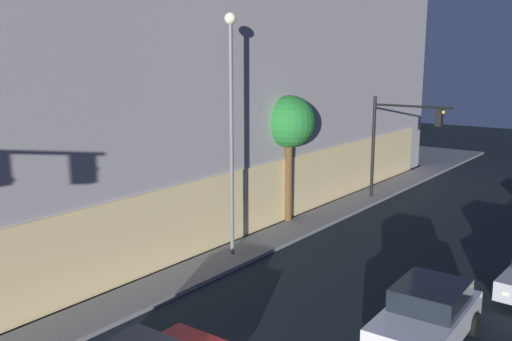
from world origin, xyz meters
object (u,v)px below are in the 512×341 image
Objects in this scene: traffic_light_far_corner at (398,132)px; car_white at (427,315)px; sidewalk_tree at (289,123)px; street_lamp_sidewalk at (231,110)px; modern_building at (85,57)px.

traffic_light_far_corner is 1.32× the size of car_white.
sidewalk_tree reaches higher than traffic_light_far_corner.
car_white is at bearing -103.93° from street_lamp_sidewalk.
traffic_light_far_corner is 0.61× the size of street_lamp_sidewalk.
sidewalk_tree is 1.40× the size of car_white.
street_lamp_sidewalk is at bearing 172.36° from traffic_light_far_corner.
traffic_light_far_corner is 7.33m from sidewalk_tree.
modern_building is at bearing 74.37° from car_white.
traffic_light_far_corner is at bearing -19.91° from sidewalk_tree.
street_lamp_sidewalk is 2.17× the size of car_white.
modern_building reaches higher than street_lamp_sidewalk.
modern_building reaches higher than car_white.
modern_building is at bearing 73.40° from street_lamp_sidewalk.
traffic_light_far_corner is 16.17m from car_white.
traffic_light_far_corner reaches higher than car_white.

